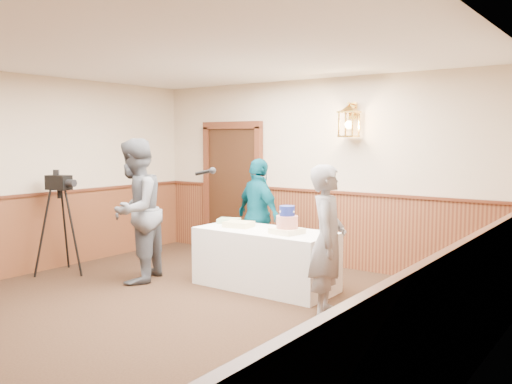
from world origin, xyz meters
TOP-DOWN VIEW (x-y plane):
  - ground at (0.00, 0.00)m, footprint 7.00×7.00m
  - room_shell at (-0.05, 0.45)m, footprint 6.02×7.02m
  - display_table at (0.15, 1.90)m, footprint 1.80×0.80m
  - tiered_cake at (0.52, 1.83)m, footprint 0.38×0.38m
  - sheet_cake_yellow at (-0.26, 1.88)m, footprint 0.39×0.32m
  - sheet_cake_green at (-0.57, 2.06)m, footprint 0.35×0.31m
  - interviewer at (-1.42, 1.14)m, footprint 1.65×1.14m
  - baker at (1.32, 1.39)m, footprint 0.58×0.70m
  - assistant_p at (-0.40, 2.53)m, footprint 1.03×0.71m
  - tv_camera_rig at (-2.60, 0.80)m, footprint 0.55×0.51m

SIDE VIEW (x-z plane):
  - ground at x=0.00m, z-range 0.00..0.00m
  - display_table at x=0.15m, z-range 0.00..0.75m
  - tv_camera_rig at x=-2.60m, z-range -0.07..1.33m
  - sheet_cake_green at x=-0.57m, z-range 0.75..0.82m
  - sheet_cake_yellow at x=-0.26m, z-range 0.75..0.82m
  - assistant_p at x=-0.40m, z-range 0.00..1.63m
  - baker at x=1.32m, z-range 0.00..1.63m
  - tiered_cake at x=0.52m, z-range 0.71..1.05m
  - interviewer at x=-1.42m, z-range 0.00..1.91m
  - room_shell at x=-0.05m, z-range 0.12..2.93m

